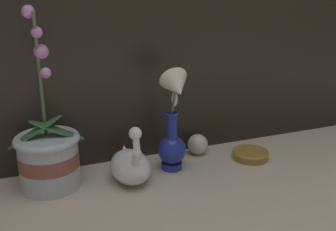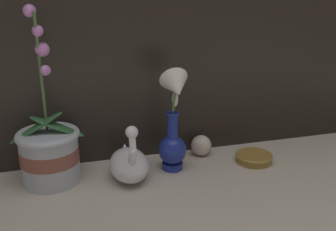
% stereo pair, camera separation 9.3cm
% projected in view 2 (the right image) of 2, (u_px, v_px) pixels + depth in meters
% --- Properties ---
extents(ground_plane, '(2.80, 2.80, 0.00)m').
position_uv_depth(ground_plane, '(172.00, 193.00, 1.04)').
color(ground_plane, '#BCB2A3').
extents(orchid_potted_plant, '(0.21, 0.17, 0.48)m').
position_uv_depth(orchid_potted_plant, '(49.00, 151.00, 1.07)').
color(orchid_potted_plant, '#B2BCCC').
rests_on(orchid_potted_plant, ground_plane).
extents(swan_figurine, '(0.11, 0.18, 0.18)m').
position_uv_depth(swan_figurine, '(129.00, 163.00, 1.10)').
color(swan_figurine, white).
rests_on(swan_figurine, ground_plane).
extents(blue_vase, '(0.08, 0.12, 0.31)m').
position_uv_depth(blue_vase, '(174.00, 128.00, 1.12)').
color(blue_vase, navy).
rests_on(blue_vase, ground_plane).
extents(glass_sphere, '(0.07, 0.07, 0.07)m').
position_uv_depth(glass_sphere, '(201.00, 145.00, 1.26)').
color(glass_sphere, beige).
rests_on(glass_sphere, ground_plane).
extents(amber_dish, '(0.11, 0.11, 0.03)m').
position_uv_depth(amber_dish, '(254.00, 157.00, 1.21)').
color(amber_dish, olive).
rests_on(amber_dish, ground_plane).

